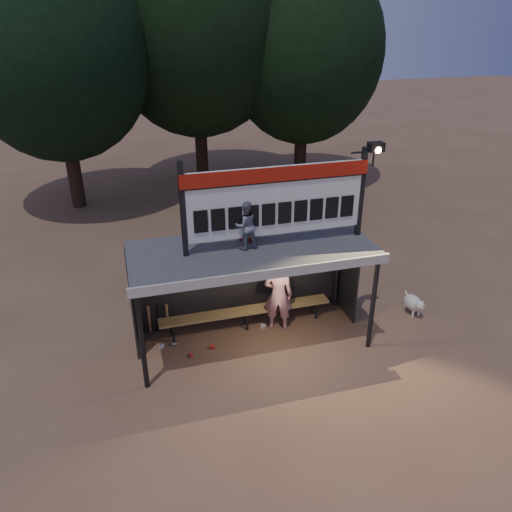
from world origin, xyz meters
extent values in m
plane|color=brown|center=(0.00, 0.00, 0.00)|extent=(80.00, 80.00, 0.00)
imported|color=white|center=(0.70, 0.32, 0.89)|extent=(0.75, 0.62, 1.77)
imported|color=slate|center=(-0.13, -0.02, 2.83)|extent=(0.53, 0.43, 1.01)
imported|color=#B21B1B|center=(0.00, 0.37, 2.83)|extent=(0.59, 0.51, 1.03)
cube|color=#3A3A3C|center=(0.00, 0.00, 2.26)|extent=(5.00, 2.00, 0.12)
cube|color=beige|center=(0.00, -1.02, 2.22)|extent=(5.10, 0.06, 0.20)
cylinder|color=black|center=(-2.40, -0.90, 1.10)|extent=(0.10, 0.10, 2.20)
cylinder|color=black|center=(2.40, -0.90, 1.10)|extent=(0.10, 0.10, 2.20)
cylinder|color=black|center=(-2.40, 0.90, 1.10)|extent=(0.10, 0.10, 2.20)
cylinder|color=black|center=(2.40, 0.90, 1.10)|extent=(0.10, 0.10, 2.20)
cube|color=black|center=(0.00, 1.00, 1.10)|extent=(5.00, 0.04, 2.20)
cube|color=black|center=(-2.50, 0.50, 1.10)|extent=(0.04, 1.00, 2.20)
cube|color=black|center=(2.50, 0.50, 1.10)|extent=(0.04, 1.00, 2.20)
cylinder|color=black|center=(0.00, 1.00, 2.15)|extent=(5.00, 0.06, 0.06)
cube|color=black|center=(-1.35, 0.00, 3.27)|extent=(0.10, 0.10, 1.90)
cube|color=black|center=(2.35, 0.00, 3.27)|extent=(0.10, 0.10, 1.90)
cube|color=silver|center=(0.50, 0.00, 3.27)|extent=(3.80, 0.08, 1.40)
cube|color=#AA190C|center=(0.50, -0.05, 3.83)|extent=(3.80, 0.04, 0.28)
cube|color=black|center=(0.50, -0.06, 3.68)|extent=(3.80, 0.02, 0.03)
cube|color=black|center=(-1.03, -0.05, 3.02)|extent=(0.27, 0.03, 0.45)
cube|color=black|center=(-0.69, -0.05, 3.02)|extent=(0.27, 0.03, 0.45)
cube|color=black|center=(-0.35, -0.05, 3.02)|extent=(0.27, 0.03, 0.45)
cube|color=black|center=(-0.01, -0.05, 3.02)|extent=(0.27, 0.03, 0.45)
cube|color=black|center=(0.33, -0.05, 3.02)|extent=(0.27, 0.03, 0.45)
cube|color=black|center=(0.67, -0.05, 3.02)|extent=(0.27, 0.03, 0.45)
cube|color=black|center=(1.01, -0.05, 3.02)|extent=(0.27, 0.03, 0.45)
cube|color=black|center=(1.35, -0.05, 3.02)|extent=(0.27, 0.03, 0.45)
cube|color=black|center=(1.69, -0.05, 3.02)|extent=(0.27, 0.03, 0.45)
cube|color=black|center=(2.03, -0.05, 3.02)|extent=(0.27, 0.03, 0.45)
cylinder|color=black|center=(2.30, 0.00, 4.12)|extent=(0.50, 0.04, 0.04)
cylinder|color=black|center=(2.55, 0.00, 3.97)|extent=(0.04, 0.04, 0.30)
cube|color=black|center=(2.55, -0.05, 4.22)|extent=(0.30, 0.22, 0.18)
sphere|color=#FFD88C|center=(2.55, -0.14, 4.18)|extent=(0.14, 0.14, 0.14)
cube|color=olive|center=(0.00, 0.55, 0.45)|extent=(4.00, 0.35, 0.06)
cylinder|color=black|center=(-1.70, 0.43, 0.23)|extent=(0.05, 0.05, 0.45)
cylinder|color=black|center=(-1.70, 0.67, 0.23)|extent=(0.05, 0.05, 0.45)
cylinder|color=black|center=(0.00, 0.43, 0.23)|extent=(0.05, 0.05, 0.45)
cylinder|color=black|center=(0.00, 0.67, 0.23)|extent=(0.05, 0.05, 0.45)
cylinder|color=black|center=(1.70, 0.43, 0.23)|extent=(0.05, 0.05, 0.45)
cylinder|color=black|center=(1.70, 0.67, 0.23)|extent=(0.05, 0.05, 0.45)
cylinder|color=#311F16|center=(-4.00, 10.00, 1.87)|extent=(0.50, 0.50, 3.74)
ellipsoid|color=black|center=(-4.00, 10.00, 5.53)|extent=(6.46, 6.46, 7.48)
cylinder|color=black|center=(1.00, 11.50, 2.09)|extent=(0.50, 0.50, 4.18)
ellipsoid|color=black|center=(1.00, 11.50, 6.18)|extent=(7.22, 7.22, 8.36)
cylinder|color=black|center=(5.00, 10.50, 1.76)|extent=(0.50, 0.50, 3.52)
ellipsoid|color=black|center=(5.00, 10.50, 5.20)|extent=(6.08, 6.08, 7.04)
ellipsoid|color=beige|center=(4.07, 0.06, 0.27)|extent=(0.36, 0.58, 0.36)
sphere|color=beige|center=(4.07, -0.22, 0.36)|extent=(0.22, 0.22, 0.22)
cone|color=beige|center=(4.07, -0.32, 0.34)|extent=(0.10, 0.10, 0.10)
cone|color=beige|center=(4.02, -0.24, 0.46)|extent=(0.06, 0.06, 0.07)
cone|color=silver|center=(4.12, -0.24, 0.46)|extent=(0.06, 0.06, 0.07)
cylinder|color=#F0E4D0|center=(3.99, -0.12, 0.09)|extent=(0.05, 0.05, 0.18)
cylinder|color=white|center=(4.15, -0.12, 0.09)|extent=(0.05, 0.05, 0.18)
cylinder|color=white|center=(3.99, 0.24, 0.09)|extent=(0.05, 0.05, 0.18)
cylinder|color=silver|center=(4.15, 0.24, 0.09)|extent=(0.05, 0.05, 0.18)
cylinder|color=white|center=(4.07, 0.36, 0.34)|extent=(0.04, 0.16, 0.14)
cylinder|color=#8E6542|center=(-2.38, 0.82, 0.43)|extent=(0.08, 0.27, 0.84)
cylinder|color=#936944|center=(-2.18, 0.82, 0.43)|extent=(0.07, 0.30, 0.83)
cylinder|color=black|center=(-1.98, 0.82, 0.43)|extent=(0.09, 0.33, 0.83)
cylinder|color=#997247|center=(-1.78, 0.82, 0.43)|extent=(0.07, 0.35, 0.82)
cube|color=red|center=(-0.93, -0.05, 0.04)|extent=(0.12, 0.10, 0.08)
cylinder|color=#A2A2A6|center=(-1.70, 0.30, 0.04)|extent=(0.13, 0.10, 0.07)
cube|color=silver|center=(0.37, 0.40, 0.04)|extent=(0.12, 0.12, 0.08)
cylinder|color=red|center=(-1.42, -0.20, 0.04)|extent=(0.10, 0.13, 0.07)
cube|color=silver|center=(-1.99, 0.29, 0.04)|extent=(0.12, 0.12, 0.08)
camera|label=1|loc=(-2.43, -8.85, 6.69)|focal=35.00mm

